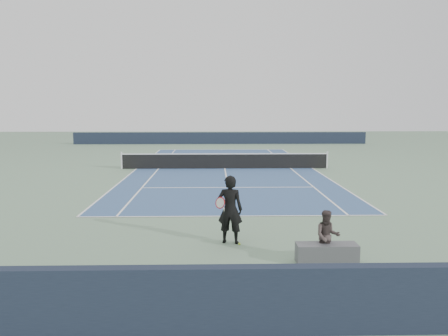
{
  "coord_description": "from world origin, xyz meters",
  "views": [
    {
      "loc": [
        -0.67,
        -26.89,
        3.87
      ],
      "look_at": [
        -0.22,
        -7.43,
        1.1
      ],
      "focal_mm": 35.0,
      "sensor_mm": 36.0,
      "label": 1
    }
  ],
  "objects_px": {
    "tennis_player": "(230,209)",
    "spectator_bench": "(327,244)",
    "tennis_net": "(225,161)",
    "tennis_ball": "(239,244)"
  },
  "relations": [
    {
      "from": "tennis_net",
      "to": "spectator_bench",
      "type": "bearing_deg",
      "value": -82.66
    },
    {
      "from": "tennis_net",
      "to": "tennis_ball",
      "type": "height_order",
      "value": "tennis_net"
    },
    {
      "from": "tennis_net",
      "to": "spectator_bench",
      "type": "height_order",
      "value": "spectator_bench"
    },
    {
      "from": "tennis_player",
      "to": "tennis_ball",
      "type": "distance_m",
      "value": 1.0
    },
    {
      "from": "tennis_ball",
      "to": "tennis_player",
      "type": "bearing_deg",
      "value": 142.0
    },
    {
      "from": "tennis_ball",
      "to": "spectator_bench",
      "type": "relative_size",
      "value": 0.04
    },
    {
      "from": "tennis_player",
      "to": "spectator_bench",
      "type": "xyz_separation_m",
      "value": [
        2.35,
        -1.65,
        -0.5
      ]
    },
    {
      "from": "tennis_player",
      "to": "spectator_bench",
      "type": "height_order",
      "value": "tennis_player"
    },
    {
      "from": "tennis_player",
      "to": "spectator_bench",
      "type": "bearing_deg",
      "value": -35.12
    },
    {
      "from": "tennis_player",
      "to": "tennis_net",
      "type": "bearing_deg",
      "value": 89.15
    }
  ]
}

